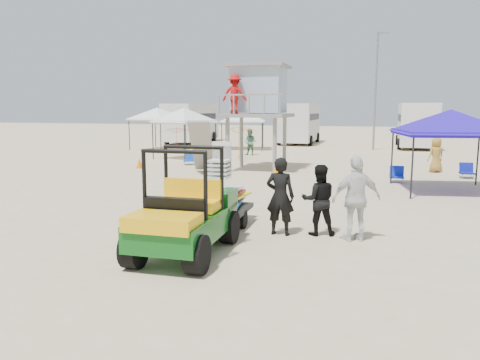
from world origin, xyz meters
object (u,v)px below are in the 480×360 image
(lifeguard_tower, at_px, (256,94))
(canopy_blue, at_px, (451,114))
(utility_cart, at_px, (183,207))
(man_left, at_px, (280,196))
(surf_trailer, at_px, (222,197))

(lifeguard_tower, bearing_deg, canopy_blue, -25.55)
(utility_cart, height_order, canopy_blue, canopy_blue)
(man_left, bearing_deg, surf_trailer, -10.12)
(lifeguard_tower, xyz_separation_m, canopy_blue, (7.95, -3.80, -0.84))
(surf_trailer, height_order, man_left, surf_trailer)
(man_left, bearing_deg, canopy_blue, -120.22)
(surf_trailer, bearing_deg, man_left, -11.20)
(surf_trailer, bearing_deg, utility_cart, -90.20)
(lifeguard_tower, relative_size, canopy_blue, 1.24)
(utility_cart, distance_m, man_left, 2.55)
(surf_trailer, relative_size, lifeguard_tower, 0.45)
(man_left, height_order, lifeguard_tower, lifeguard_tower)
(surf_trailer, relative_size, canopy_blue, 0.56)
(man_left, bearing_deg, lifeguard_tower, -71.29)
(utility_cart, bearing_deg, lifeguard_tower, 98.66)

